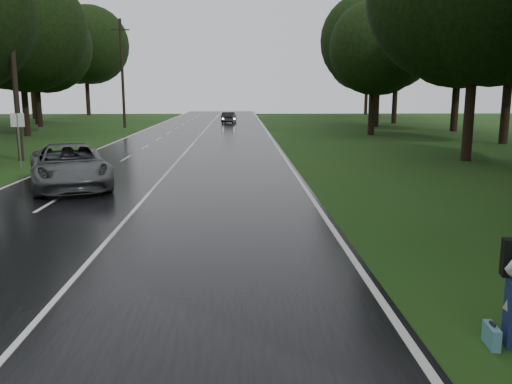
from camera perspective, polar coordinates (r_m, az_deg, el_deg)
ground at (r=10.43m, az=-20.49°, el=-10.63°), size 160.00×160.00×0.00m
road at (r=29.59m, az=-8.19°, el=3.60°), size 12.00×140.00×0.04m
lane_center at (r=29.58m, az=-8.19°, el=3.64°), size 0.12×140.00×0.01m
grey_car at (r=21.55m, az=-19.53°, el=2.69°), size 4.73×6.58×1.66m
far_car at (r=61.60m, az=-2.94°, el=8.03°), size 1.74×4.03×1.29m
suitcase at (r=8.74m, az=24.10°, el=-14.00°), size 0.18×0.46×0.32m
utility_pole_mid at (r=31.25m, az=-24.00°, el=3.11°), size 1.80×0.28×9.39m
utility_pole_far at (r=56.26m, az=-13.98°, el=6.76°), size 1.80×0.28×10.78m
road_sign_b at (r=27.77m, az=-24.00°, el=2.25°), size 0.64×0.10×2.67m
tree_left_e at (r=48.47m, az=-23.43°, el=5.58°), size 9.29×9.29×14.52m
tree_left_f at (r=60.61m, az=-22.25°, el=6.55°), size 9.02×9.02×14.10m
tree_right_d at (r=30.69m, az=21.70°, el=3.16°), size 10.11×10.11×15.79m
tree_right_e at (r=46.63m, az=12.28°, el=6.05°), size 8.24×8.24×12.88m
tree_right_f at (r=57.84m, az=12.75°, el=6.91°), size 9.84×9.84×15.38m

